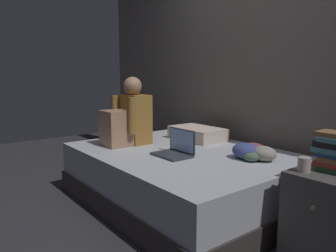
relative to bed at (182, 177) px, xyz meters
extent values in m
plane|color=#2D2D33|center=(0.20, -0.30, -0.24)|extent=(8.00, 8.00, 0.00)
cube|color=slate|center=(0.20, 0.90, 1.11)|extent=(5.60, 0.10, 2.70)
cube|color=#332D2B|center=(0.00, 0.00, -0.14)|extent=(2.00, 1.50, 0.19)
cube|color=#B2B7C1|center=(0.00, 0.00, 0.10)|extent=(1.96, 1.46, 0.29)
cube|color=#474442|center=(1.30, 0.09, 0.05)|extent=(0.44, 0.44, 0.58)
sphere|color=gray|center=(1.30, -0.13, 0.18)|extent=(0.04, 0.04, 0.04)
cube|color=olive|center=(-0.55, -0.14, 0.48)|extent=(0.30, 0.20, 0.48)
sphere|color=#A87C5E|center=(-0.55, -0.17, 0.81)|extent=(0.18, 0.18, 0.18)
cube|color=#A87C5E|center=(-0.55, -0.36, 0.41)|extent=(0.26, 0.24, 0.34)
cylinder|color=olive|center=(-0.71, -0.28, 0.54)|extent=(0.07, 0.07, 0.34)
cylinder|color=olive|center=(-0.39, -0.28, 0.54)|extent=(0.07, 0.07, 0.34)
cube|color=#333842|center=(0.10, -0.20, 0.25)|extent=(0.32, 0.22, 0.02)
cube|color=#333842|center=(0.10, -0.09, 0.36)|extent=(0.32, 0.01, 0.20)
cube|color=#8CB2EA|center=(0.10, -0.10, 0.36)|extent=(0.29, 0.00, 0.18)
cube|color=beige|center=(-0.29, 0.45, 0.31)|extent=(0.56, 0.36, 0.13)
cube|color=#387042|center=(1.28, 0.13, 0.35)|extent=(0.18, 0.14, 0.03)
cube|color=#9E2D28|center=(1.28, 0.12, 0.38)|extent=(0.21, 0.15, 0.03)
cube|color=#284C84|center=(1.28, 0.12, 0.44)|extent=(0.18, 0.14, 0.02)
cube|color=teal|center=(1.27, 0.12, 0.47)|extent=(0.21, 0.14, 0.03)
cube|color=black|center=(1.27, 0.13, 0.50)|extent=(0.21, 0.15, 0.04)
cylinder|color=#BCB2A3|center=(1.17, -0.03, 0.38)|extent=(0.08, 0.08, 0.09)
ellipsoid|color=gray|center=(0.65, 0.29, 0.30)|extent=(0.21, 0.18, 0.12)
ellipsoid|color=#3D4C8E|center=(0.53, 0.23, 0.31)|extent=(0.24, 0.20, 0.13)
ellipsoid|color=#4C6B56|center=(0.60, 0.19, 0.29)|extent=(0.15, 0.13, 0.08)
ellipsoid|color=#8E3D47|center=(0.55, 0.30, 0.31)|extent=(0.22, 0.19, 0.12)
camera|label=1|loc=(2.15, -1.83, 0.92)|focal=34.47mm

